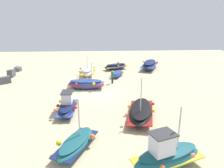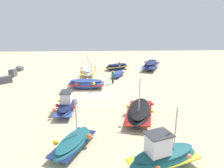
% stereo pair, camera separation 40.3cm
% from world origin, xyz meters
% --- Properties ---
extents(ground_plane, '(59.62, 59.62, 0.00)m').
position_xyz_m(ground_plane, '(0.00, 0.00, 0.00)').
color(ground_plane, beige).
extents(fishing_boat_0, '(3.25, 2.17, 0.73)m').
position_xyz_m(fishing_boat_0, '(7.12, -2.71, 0.37)').
color(fishing_boat_0, '#2D4C9E').
rests_on(fishing_boat_0, ground_plane).
extents(fishing_boat_1, '(5.44, 3.02, 3.70)m').
position_xyz_m(fishing_boat_1, '(-5.73, -3.59, 0.53)').
color(fishing_boat_1, black).
rests_on(fishing_boat_1, ground_plane).
extents(fishing_boat_2, '(2.90, 4.49, 3.62)m').
position_xyz_m(fishing_boat_2, '(-11.95, -3.90, 0.74)').
color(fishing_boat_2, '#1E6670').
rests_on(fishing_boat_2, ground_plane).
extents(fishing_boat_3, '(4.15, 2.26, 2.87)m').
position_xyz_m(fishing_boat_3, '(8.23, 1.45, 0.53)').
color(fishing_boat_3, white).
rests_on(fishing_boat_3, ground_plane).
extents(fishing_boat_4, '(4.15, 2.81, 3.23)m').
position_xyz_m(fishing_boat_4, '(-9.90, 1.28, 0.41)').
color(fishing_boat_4, '#1E6670').
rests_on(fishing_boat_4, ground_plane).
extents(fishing_boat_5, '(3.99, 1.90, 1.80)m').
position_xyz_m(fishing_boat_5, '(-4.29, 2.59, 0.59)').
color(fishing_boat_5, navy).
rests_on(fishing_boat_5, ground_plane).
extents(fishing_boat_6, '(5.56, 3.77, 1.27)m').
position_xyz_m(fishing_boat_6, '(11.19, -8.12, 0.68)').
color(fishing_boat_6, navy).
rests_on(fishing_boat_6, ground_plane).
extents(fishing_boat_7, '(2.92, 4.01, 1.02)m').
position_xyz_m(fishing_boat_7, '(11.21, -2.81, 0.50)').
color(fishing_boat_7, navy).
rests_on(fishing_boat_7, ground_plane).
extents(fishing_boat_8, '(2.26, 4.26, 3.05)m').
position_xyz_m(fishing_boat_8, '(2.17, 1.30, 0.56)').
color(fishing_boat_8, '#2D4C9E').
rests_on(fishing_boat_8, ground_plane).
extents(person_walking, '(0.32, 0.32, 1.67)m').
position_xyz_m(person_walking, '(4.00, -1.85, 0.96)').
color(person_walking, '#2D2D38').
rests_on(person_walking, ground_plane).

